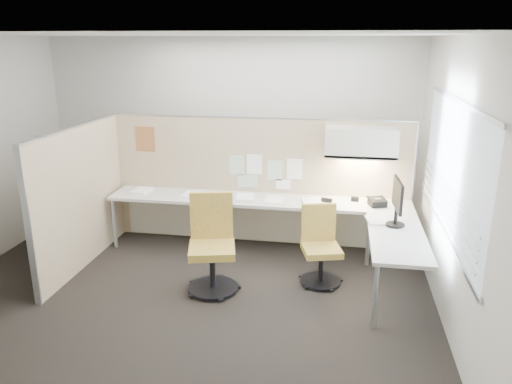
% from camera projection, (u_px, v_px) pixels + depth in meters
% --- Properties ---
extents(floor, '(5.50, 4.50, 0.01)m').
position_uv_depth(floor, '(188.00, 290.00, 5.73)').
color(floor, black).
rests_on(floor, ground).
extents(ceiling, '(5.50, 4.50, 0.01)m').
position_uv_depth(ceiling, '(177.00, 34.00, 4.91)').
color(ceiling, white).
rests_on(ceiling, wall_back).
extents(wall_back, '(5.50, 0.02, 2.80)m').
position_uv_depth(wall_back, '(229.00, 134.00, 7.44)').
color(wall_back, beige).
rests_on(wall_back, ground).
extents(wall_front, '(5.50, 0.02, 2.80)m').
position_uv_depth(wall_front, '(75.00, 260.00, 3.20)').
color(wall_front, beige).
rests_on(wall_front, ground).
extents(wall_right, '(0.02, 4.50, 2.80)m').
position_uv_depth(wall_right, '(453.00, 184.00, 4.88)').
color(wall_right, beige).
rests_on(wall_right, ground).
extents(window_pane, '(0.01, 2.80, 1.30)m').
position_uv_depth(window_pane, '(452.00, 169.00, 4.84)').
color(window_pane, '#939EAA').
rests_on(window_pane, wall_right).
extents(partition_back, '(4.10, 0.06, 1.75)m').
position_uv_depth(partition_back, '(258.00, 181.00, 6.89)').
color(partition_back, tan).
rests_on(partition_back, floor).
extents(partition_left, '(0.06, 2.20, 1.75)m').
position_uv_depth(partition_left, '(81.00, 197.00, 6.19)').
color(partition_left, tan).
rests_on(partition_left, floor).
extents(desk, '(4.00, 2.07, 0.73)m').
position_uv_depth(desk, '(281.00, 213.00, 6.47)').
color(desk, beige).
rests_on(desk, floor).
extents(overhead_bin, '(0.90, 0.36, 0.38)m').
position_uv_depth(overhead_bin, '(361.00, 142.00, 6.29)').
color(overhead_bin, beige).
rests_on(overhead_bin, partition_back).
extents(task_light_strip, '(0.60, 0.06, 0.02)m').
position_uv_depth(task_light_strip, '(360.00, 159.00, 6.35)').
color(task_light_strip, '#FFEABF').
rests_on(task_light_strip, overhead_bin).
extents(pinned_papers, '(1.01, 0.00, 0.47)m').
position_uv_depth(pinned_papers, '(264.00, 171.00, 6.80)').
color(pinned_papers, '#8CBF8C').
rests_on(pinned_papers, partition_back).
extents(poster, '(0.28, 0.00, 0.35)m').
position_uv_depth(poster, '(145.00, 139.00, 6.96)').
color(poster, orange).
rests_on(poster, partition_back).
extents(chair_left, '(0.61, 0.63, 1.09)m').
position_uv_depth(chair_left, '(212.00, 247.00, 5.64)').
color(chair_left, black).
rests_on(chair_left, floor).
extents(chair_right, '(0.52, 0.54, 0.91)m').
position_uv_depth(chair_right, '(320.00, 248.00, 5.83)').
color(chair_right, black).
rests_on(chair_right, floor).
extents(monitor, '(0.21, 0.51, 0.53)m').
position_uv_depth(monitor, '(397.00, 200.00, 5.56)').
color(monitor, black).
rests_on(monitor, desk).
extents(phone, '(0.26, 0.25, 0.12)m').
position_uv_depth(phone, '(377.00, 202.00, 6.31)').
color(phone, black).
rests_on(phone, desk).
extents(stapler, '(0.15, 0.07, 0.05)m').
position_uv_depth(stapler, '(327.00, 200.00, 6.48)').
color(stapler, black).
rests_on(stapler, desk).
extents(tape_dispenser, '(0.11, 0.07, 0.06)m').
position_uv_depth(tape_dispenser, '(355.00, 199.00, 6.50)').
color(tape_dispenser, black).
rests_on(tape_dispenser, desk).
extents(coat_hook, '(0.18, 0.48, 1.44)m').
position_uv_depth(coat_hook, '(37.00, 169.00, 5.39)').
color(coat_hook, silver).
rests_on(coat_hook, partition_left).
extents(paper_stack_0, '(0.25, 0.32, 0.03)m').
position_uv_depth(paper_stack_0, '(142.00, 191.00, 6.92)').
color(paper_stack_0, white).
rests_on(paper_stack_0, desk).
extents(paper_stack_1, '(0.25, 0.31, 0.02)m').
position_uv_depth(paper_stack_1, '(191.00, 194.00, 6.77)').
color(paper_stack_1, white).
rests_on(paper_stack_1, desk).
extents(paper_stack_2, '(0.27, 0.33, 0.05)m').
position_uv_depth(paper_stack_2, '(245.00, 198.00, 6.57)').
color(paper_stack_2, white).
rests_on(paper_stack_2, desk).
extents(paper_stack_3, '(0.24, 0.31, 0.01)m').
position_uv_depth(paper_stack_3, '(274.00, 199.00, 6.56)').
color(paper_stack_3, white).
rests_on(paper_stack_3, desk).
extents(paper_stack_4, '(0.29, 0.34, 0.02)m').
position_uv_depth(paper_stack_4, '(312.00, 202.00, 6.46)').
color(paper_stack_4, white).
rests_on(paper_stack_4, desk).
extents(paper_stack_5, '(0.27, 0.33, 0.02)m').
position_uv_depth(paper_stack_5, '(377.00, 220.00, 5.80)').
color(paper_stack_5, white).
rests_on(paper_stack_5, desk).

